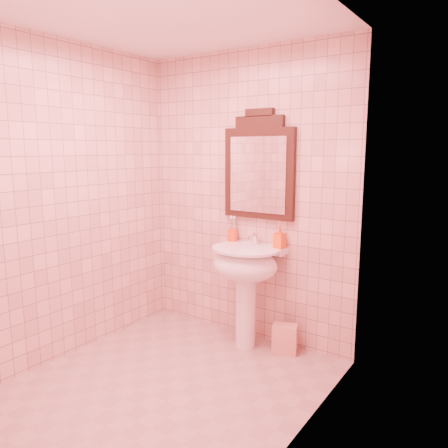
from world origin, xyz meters
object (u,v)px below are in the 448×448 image
Objects in this scene: soap_dispenser at (280,237)px; towel at (285,339)px; toothbrush_cup at (233,235)px; pedestal_sink at (246,271)px; mirror at (259,169)px.

towel is at bearing -28.41° from soap_dispenser.
soap_dispenser is (0.47, -0.02, 0.03)m from toothbrush_cup.
mirror is (0.00, 0.20, 0.85)m from pedestal_sink.
toothbrush_cup is at bearing 170.84° from towel.
pedestal_sink is 0.39m from toothbrush_cup.
mirror reaches higher than soap_dispenser.
pedestal_sink is 3.58× the size of towel.
mirror is at bearing 90.00° from pedestal_sink.
mirror is at bearing 7.21° from toothbrush_cup.
toothbrush_cup is 1.11× the size of soap_dispenser.
pedestal_sink is at bearing -138.71° from soap_dispenser.
soap_dispenser is at bearing -11.44° from mirror.
soap_dispenser is at bearing 143.75° from towel.
soap_dispenser is 0.75× the size of towel.
mirror is 5.00× the size of soap_dispenser.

